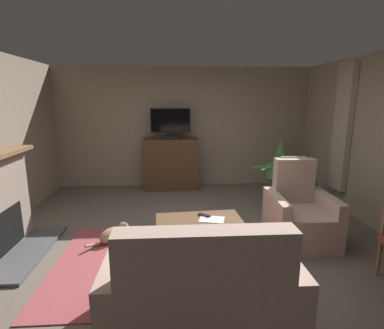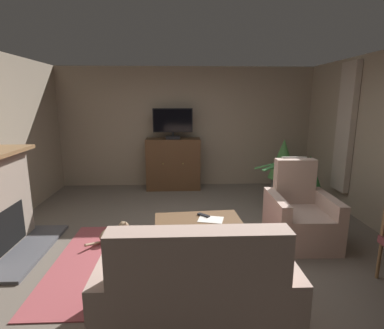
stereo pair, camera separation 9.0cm
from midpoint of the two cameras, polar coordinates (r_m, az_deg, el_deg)
name	(u,v)px [view 2 (the right image)]	position (r m, az deg, el deg)	size (l,w,h in m)	color
ground_plane	(191,242)	(4.26, 0.37, -14.54)	(6.07, 6.22, 0.04)	#665B51
wall_back	(186,127)	(6.69, -0.79, 7.03)	(6.07, 0.10, 2.58)	gray
curtain_panel_far	(345,128)	(5.78, 27.45, 6.13)	(0.10, 0.44, 2.17)	#B2A393
rug_central	(162,260)	(3.81, -4.97, -17.63)	(2.54, 1.99, 0.01)	#9E474C
tv_cabinet	(173,165)	(6.46, -3.15, -0.08)	(1.14, 0.46, 1.09)	#352315
television	(173,123)	(6.27, -3.25, 7.91)	(0.82, 0.20, 0.63)	black
coffee_table	(198,223)	(3.81, 1.79, -10.99)	(1.09, 0.60, 0.45)	brown
tv_remote	(204,215)	(3.87, 2.88, -9.59)	(0.17, 0.05, 0.02)	black
folded_newspaper	(211,219)	(3.78, 4.27, -10.34)	(0.30, 0.22, 0.01)	silver
sofa_floral	(196,293)	(2.72, 1.72, -23.09)	(1.59, 0.93, 1.02)	#BC9E8E
armchair_facing_sofa	(300,217)	(4.39, 20.28, -9.32)	(0.83, 0.88, 1.11)	#BC9E8E
potted_plant_small_fern_corner	(283,163)	(6.47, 17.25, 0.28)	(0.59, 0.59, 1.11)	slate
potted_plant_tall_palm_by_window	(275,197)	(5.41, 15.94, -6.01)	(0.84, 0.72, 0.88)	slate
potted_plant_leafy_by_curtain	(309,178)	(5.78, 21.71, -2.34)	(0.43, 0.43, 0.93)	slate
cat	(113,233)	(4.36, -14.10, -12.46)	(0.50, 0.55, 0.22)	#937A5B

